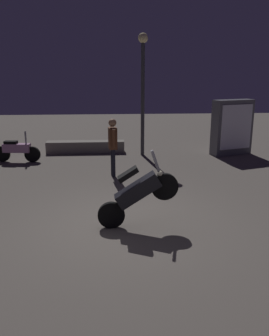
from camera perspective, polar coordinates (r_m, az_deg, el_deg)
The scene contains 7 objects.
ground_plane at distance 7.76m, azimuth -2.05°, elevation -8.77°, with size 40.00×40.00×0.00m, color #605951.
motorcycle_black_foreground at distance 7.32m, azimuth 0.51°, elevation -3.98°, with size 1.66×0.33×1.63m.
motorcycle_pink_parked_left at distance 13.40m, azimuth -18.21°, elevation 2.76°, with size 1.66×0.42×1.11m.
person_rider_beside at distance 10.88m, azimuth -3.48°, elevation 4.14°, with size 0.28×0.67×1.77m.
streetlamp_near at distance 13.55m, azimuth 1.33°, elevation 14.05°, with size 0.36×0.36×4.46m.
kiosk_billboard at distance 14.35m, azimuth 15.27°, elevation 6.26°, with size 1.68×0.97×2.10m.
planter_wall_low at distance 14.45m, azimuth -7.78°, elevation 3.37°, with size 3.07×0.50×0.45m.
Camera 1 is at (-0.22, -7.09, 3.15)m, focal length 38.33 mm.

